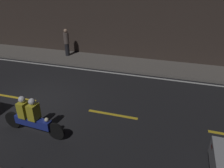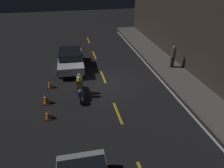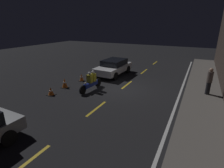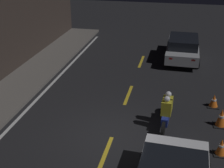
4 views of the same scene
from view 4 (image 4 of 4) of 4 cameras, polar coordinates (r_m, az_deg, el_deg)
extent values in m
plane|color=black|center=(11.34, -0.04, -9.71)|extent=(56.00, 56.00, 0.00)
cube|color=gold|center=(10.54, -1.25, -12.68)|extent=(2.00, 0.14, 0.01)
cube|color=gold|center=(14.31, 3.00, -1.99)|extent=(2.00, 0.14, 0.01)
cube|color=gold|center=(18.41, 5.38, 4.12)|extent=(2.00, 0.14, 0.01)
cube|color=silver|center=(12.64, -17.74, -7.09)|extent=(25.20, 0.14, 0.01)
cylinder|color=black|center=(9.65, 5.67, -14.34)|extent=(0.69, 0.20, 0.68)
cube|color=#9EA0A5|center=(19.06, 12.80, 6.19)|extent=(4.38, 1.85, 0.55)
cube|color=black|center=(18.69, 12.94, 7.55)|extent=(2.42, 1.65, 0.53)
cube|color=red|center=(16.98, 10.69, 4.62)|extent=(0.06, 0.20, 0.10)
cube|color=red|center=(16.98, 14.64, 4.25)|extent=(0.06, 0.20, 0.10)
cylinder|color=black|center=(20.45, 10.35, 6.83)|extent=(0.63, 0.19, 0.63)
cylinder|color=black|center=(20.45, 15.30, 6.36)|extent=(0.63, 0.19, 0.63)
cylinder|color=black|center=(17.88, 9.79, 4.30)|extent=(0.63, 0.19, 0.63)
cylinder|color=black|center=(17.89, 15.43, 3.76)|extent=(0.63, 0.19, 0.63)
cylinder|color=black|center=(12.82, 10.41, -4.19)|extent=(0.63, 0.12, 0.62)
cylinder|color=black|center=(11.28, 9.31, -8.37)|extent=(0.63, 0.14, 0.62)
cube|color=navy|center=(11.97, 9.95, -5.53)|extent=(1.38, 0.33, 0.30)
sphere|color=#F2EABF|center=(12.36, 10.36, -3.32)|extent=(0.14, 0.14, 0.14)
cube|color=gold|center=(11.85, 10.15, -3.51)|extent=(0.30, 0.38, 0.55)
sphere|color=silver|center=(11.68, 10.29, -1.85)|extent=(0.22, 0.22, 0.22)
cube|color=gold|center=(11.50, 9.91, -4.42)|extent=(0.30, 0.38, 0.55)
sphere|color=silver|center=(11.32, 10.04, -2.71)|extent=(0.22, 0.22, 0.22)
cube|color=black|center=(11.11, 19.15, -12.00)|extent=(0.43, 0.43, 0.03)
cone|color=orange|center=(10.94, 19.37, -10.72)|extent=(0.33, 0.33, 0.57)
cylinder|color=white|center=(10.92, 19.39, -10.60)|extent=(0.18, 0.18, 0.07)
cube|color=black|center=(12.67, 19.16, -7.15)|extent=(0.51, 0.51, 0.03)
cone|color=orange|center=(12.50, 19.38, -5.74)|extent=(0.39, 0.39, 0.69)
cylinder|color=white|center=(12.48, 19.40, -5.61)|extent=(0.22, 0.22, 0.08)
cube|color=black|center=(13.98, 17.99, -3.88)|extent=(0.48, 0.48, 0.03)
cone|color=orange|center=(13.86, 18.14, -2.87)|extent=(0.37, 0.37, 0.52)
cylinder|color=white|center=(13.85, 18.15, -2.78)|extent=(0.20, 0.20, 0.06)
camera|label=1|loc=(15.55, 31.63, 15.56)|focal=35.00mm
camera|label=2|loc=(22.19, 14.93, 25.84)|focal=35.00mm
camera|label=3|loc=(21.28, -6.47, 19.26)|focal=28.00mm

